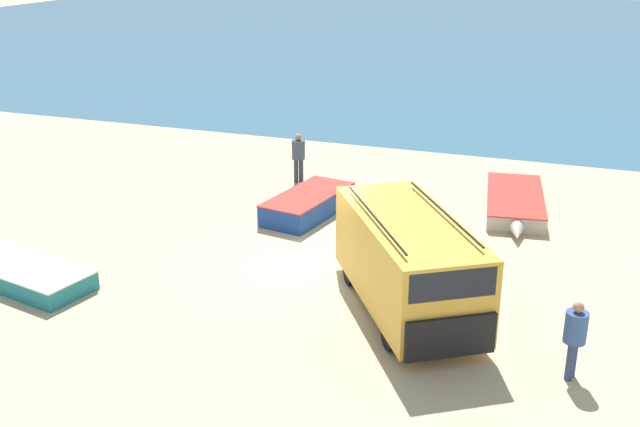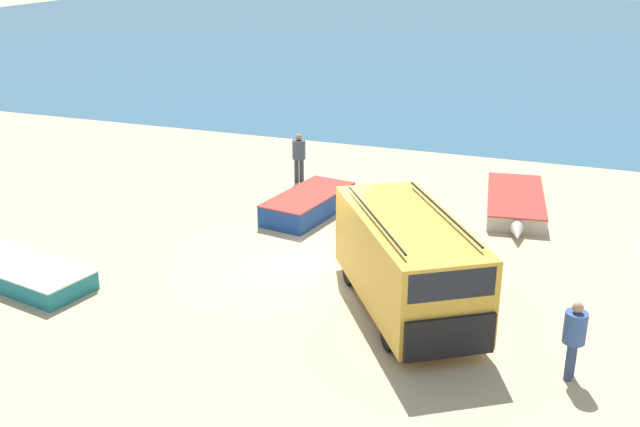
{
  "view_description": "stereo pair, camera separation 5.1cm",
  "coord_description": "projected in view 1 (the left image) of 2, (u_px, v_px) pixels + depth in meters",
  "views": [
    {
      "loc": [
        6.17,
        -16.43,
        8.16
      ],
      "look_at": [
        -0.29,
        1.48,
        1.0
      ],
      "focal_mm": 42.0,
      "sensor_mm": 36.0,
      "label": 1
    },
    {
      "loc": [
        6.21,
        -16.41,
        8.16
      ],
      "look_at": [
        -0.29,
        1.48,
        1.0
      ],
      "focal_mm": 42.0,
      "sensor_mm": 36.0,
      "label": 2
    }
  ],
  "objects": [
    {
      "name": "fishing_rowboat_0",
      "position": [
        311.0,
        203.0,
        23.12
      ],
      "size": [
        2.06,
        4.24,
        0.68
      ],
      "rotation": [
        0.0,
        0.0,
        1.39
      ],
      "color": "navy",
      "rests_on": "ground_plane"
    },
    {
      "name": "fishing_rowboat_1",
      "position": [
        8.0,
        269.0,
        18.79
      ],
      "size": [
        5.69,
        2.42,
        0.49
      ],
      "rotation": [
        0.0,
        0.0,
        2.94
      ],
      "color": "#1E757F",
      "rests_on": "ground_plane"
    },
    {
      "name": "fisherman_1",
      "position": [
        575.0,
        333.0,
        14.28
      ],
      "size": [
        0.43,
        0.43,
        1.65
      ],
      "rotation": [
        0.0,
        0.0,
        2.85
      ],
      "color": "navy",
      "rests_on": "ground_plane"
    },
    {
      "name": "sea_water",
      "position": [
        519.0,
        33.0,
        65.09
      ],
      "size": [
        120.0,
        80.0,
        0.01
      ],
      "primitive_type": "cube",
      "color": "#33607A",
      "rests_on": "ground_plane"
    },
    {
      "name": "fishing_rowboat_2",
      "position": [
        515.0,
        203.0,
        23.34
      ],
      "size": [
        2.25,
        5.3,
        0.51
      ],
      "rotation": [
        0.0,
        0.0,
        4.84
      ],
      "color": "#ADA89E",
      "rests_on": "ground_plane"
    },
    {
      "name": "ground_plane",
      "position": [
        311.0,
        270.0,
        19.29
      ],
      "size": [
        200.0,
        200.0,
        0.0
      ],
      "primitive_type": "plane",
      "color": "tan"
    },
    {
      "name": "fisherman_0",
      "position": [
        298.0,
        153.0,
        25.76
      ],
      "size": [
        0.45,
        0.45,
        1.73
      ],
      "rotation": [
        0.0,
        0.0,
        2.0
      ],
      "color": "#38383D",
      "rests_on": "ground_plane"
    },
    {
      "name": "parked_van",
      "position": [
        408.0,
        261.0,
        16.85
      ],
      "size": [
        4.5,
        5.46,
        2.36
      ],
      "rotation": [
        0.0,
        0.0,
        5.28
      ],
      "color": "gold",
      "rests_on": "ground_plane"
    }
  ]
}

